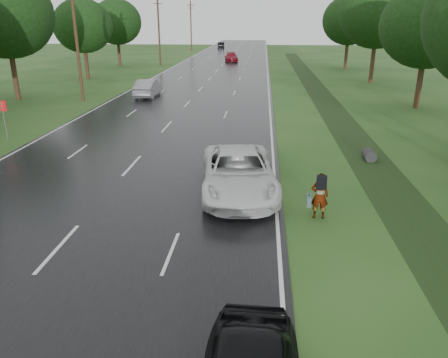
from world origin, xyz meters
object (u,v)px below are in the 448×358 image
Objects in this scene: road_sign at (3,112)px; white_pickup at (238,172)px; pedestrian at (319,195)px; silver_sedan at (148,88)px.

road_sign is 0.37× the size of white_pickup.
pedestrian reaches higher than silver_sedan.
road_sign is 15.91m from silver_sedan.
pedestrian is 27.22m from silver_sedan.
pedestrian is 3.58m from white_pickup.
white_pickup reaches higher than pedestrian.
silver_sedan is at bearing 73.73° from road_sign.
road_sign is 19.00m from pedestrian.
pedestrian is at bearing -41.67° from white_pickup.
white_pickup is (13.75, -7.00, -0.75)m from road_sign.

